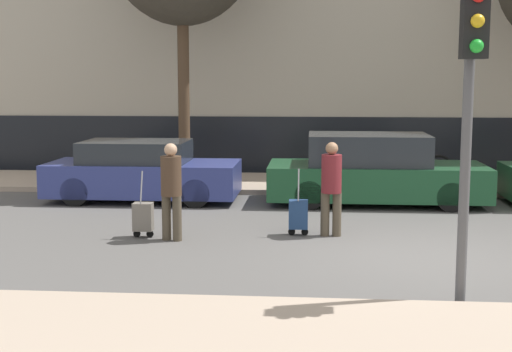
{
  "coord_description": "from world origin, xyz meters",
  "views": [
    {
      "loc": [
        -1.58,
        -10.54,
        2.65
      ],
      "look_at": [
        -2.6,
        1.8,
        0.95
      ],
      "focal_mm": 50.0,
      "sensor_mm": 36.0,
      "label": 1
    }
  ],
  "objects_px": {
    "pedestrian_right": "(331,183)",
    "parked_car_1": "(374,171)",
    "parked_car_0": "(142,172)",
    "trolley_left": "(143,217)",
    "trolley_right": "(298,215)",
    "traffic_light": "(471,82)",
    "parked_bicycle": "(416,169)",
    "pedestrian_left": "(171,186)"
  },
  "relations": [
    {
      "from": "traffic_light",
      "to": "pedestrian_left",
      "type": "bearing_deg",
      "value": 142.02
    },
    {
      "from": "pedestrian_left",
      "to": "pedestrian_right",
      "type": "height_order",
      "value": "pedestrian_left"
    },
    {
      "from": "parked_car_0",
      "to": "trolley_left",
      "type": "distance_m",
      "value": 3.73
    },
    {
      "from": "parked_car_1",
      "to": "pedestrian_right",
      "type": "relative_size",
      "value": 2.86
    },
    {
      "from": "parked_car_0",
      "to": "pedestrian_right",
      "type": "height_order",
      "value": "pedestrian_right"
    },
    {
      "from": "parked_car_1",
      "to": "parked_bicycle",
      "type": "relative_size",
      "value": 2.58
    },
    {
      "from": "parked_car_0",
      "to": "pedestrian_right",
      "type": "relative_size",
      "value": 2.58
    },
    {
      "from": "parked_car_0",
      "to": "trolley_left",
      "type": "height_order",
      "value": "parked_car_0"
    },
    {
      "from": "parked_car_1",
      "to": "pedestrian_right",
      "type": "distance_m",
      "value": 3.42
    },
    {
      "from": "parked_car_1",
      "to": "traffic_light",
      "type": "height_order",
      "value": "traffic_light"
    },
    {
      "from": "trolley_left",
      "to": "parked_bicycle",
      "type": "bearing_deg",
      "value": 47.06
    },
    {
      "from": "parked_car_0",
      "to": "parked_bicycle",
      "type": "xyz_separation_m",
      "value": [
        6.19,
        2.07,
        -0.13
      ]
    },
    {
      "from": "parked_car_0",
      "to": "pedestrian_left",
      "type": "bearing_deg",
      "value": -69.46
    },
    {
      "from": "parked_car_0",
      "to": "parked_bicycle",
      "type": "bearing_deg",
      "value": 18.52
    },
    {
      "from": "trolley_left",
      "to": "pedestrian_left",
      "type": "bearing_deg",
      "value": -18.11
    },
    {
      "from": "pedestrian_right",
      "to": "parked_car_1",
      "type": "bearing_deg",
      "value": 74.06
    },
    {
      "from": "parked_car_0",
      "to": "trolley_left",
      "type": "bearing_deg",
      "value": -76.08
    },
    {
      "from": "parked_car_1",
      "to": "traffic_light",
      "type": "distance_m",
      "value": 7.26
    },
    {
      "from": "trolley_left",
      "to": "pedestrian_right",
      "type": "distance_m",
      "value": 3.21
    },
    {
      "from": "parked_car_0",
      "to": "pedestrian_left",
      "type": "height_order",
      "value": "pedestrian_left"
    },
    {
      "from": "pedestrian_right",
      "to": "parked_bicycle",
      "type": "bearing_deg",
      "value": 68.58
    },
    {
      "from": "parked_car_0",
      "to": "pedestrian_right",
      "type": "xyz_separation_m",
      "value": [
        4.04,
        -3.24,
        0.28
      ]
    },
    {
      "from": "traffic_light",
      "to": "trolley_right",
      "type": "bearing_deg",
      "value": 118.19
    },
    {
      "from": "parked_bicycle",
      "to": "trolley_left",
      "type": "bearing_deg",
      "value": -132.94
    },
    {
      "from": "trolley_left",
      "to": "pedestrian_right",
      "type": "relative_size",
      "value": 0.71
    },
    {
      "from": "pedestrian_left",
      "to": "trolley_left",
      "type": "xyz_separation_m",
      "value": [
        -0.52,
        0.17,
        -0.56
      ]
    },
    {
      "from": "traffic_light",
      "to": "parked_bicycle",
      "type": "relative_size",
      "value": 2.07
    },
    {
      "from": "pedestrian_left",
      "to": "trolley_left",
      "type": "height_order",
      "value": "pedestrian_left"
    },
    {
      "from": "parked_car_0",
      "to": "parked_car_1",
      "type": "relative_size",
      "value": 0.9
    },
    {
      "from": "trolley_left",
      "to": "traffic_light",
      "type": "relative_size",
      "value": 0.31
    },
    {
      "from": "parked_car_1",
      "to": "trolley_left",
      "type": "distance_m",
      "value": 5.51
    },
    {
      "from": "parked_car_0",
      "to": "traffic_light",
      "type": "xyz_separation_m",
      "value": [
        5.48,
        -6.95,
        1.99
      ]
    },
    {
      "from": "parked_car_0",
      "to": "pedestrian_right",
      "type": "distance_m",
      "value": 5.19
    },
    {
      "from": "parked_car_0",
      "to": "parked_car_1",
      "type": "xyz_separation_m",
      "value": [
        5.01,
        0.03,
        0.07
      ]
    },
    {
      "from": "parked_car_1",
      "to": "parked_bicycle",
      "type": "bearing_deg",
      "value": 59.99
    },
    {
      "from": "trolley_left",
      "to": "parked_car_1",
      "type": "bearing_deg",
      "value": 41.56
    },
    {
      "from": "trolley_left",
      "to": "trolley_right",
      "type": "xyz_separation_m",
      "value": [
        2.59,
        0.38,
        0.01
      ]
    },
    {
      "from": "traffic_light",
      "to": "parked_bicycle",
      "type": "distance_m",
      "value": 9.3
    },
    {
      "from": "trolley_left",
      "to": "parked_bicycle",
      "type": "relative_size",
      "value": 0.64
    },
    {
      "from": "pedestrian_left",
      "to": "pedestrian_right",
      "type": "xyz_separation_m",
      "value": [
        2.62,
        0.54,
        -0.01
      ]
    },
    {
      "from": "pedestrian_right",
      "to": "trolley_right",
      "type": "xyz_separation_m",
      "value": [
        -0.55,
        0.01,
        -0.54
      ]
    },
    {
      "from": "pedestrian_left",
      "to": "trolley_left",
      "type": "distance_m",
      "value": 0.78
    }
  ]
}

